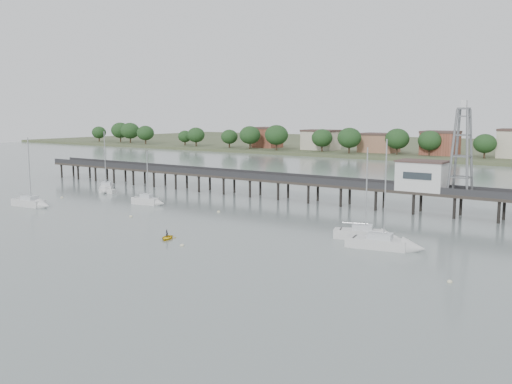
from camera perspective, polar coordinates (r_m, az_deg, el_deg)
ground_plane at (r=70.82m, az=-21.75°, el=-6.95°), size 500.00×500.00×0.00m
pier at (r=113.75m, az=4.22°, el=1.03°), size 150.00×5.00×5.50m
pier_building at (r=102.99m, az=16.28°, el=1.61°), size 8.40×5.40×5.30m
lattice_tower at (r=100.73m, az=19.88°, el=3.85°), size 3.20×3.20×15.50m
sailboat_c at (r=80.93m, az=11.49°, el=-4.24°), size 8.50×4.99×13.51m
sailboat_b at (r=110.50m, az=-10.51°, el=-0.93°), size 6.64×2.91×10.78m
sailboat_a at (r=113.94m, az=-21.26°, el=-1.09°), size 8.49×3.32×13.66m
sailboat_d at (r=75.66m, az=13.45°, el=-5.16°), size 9.51×4.41×15.05m
sailboat_f at (r=130.56m, az=-14.79°, el=0.29°), size 7.84×7.84×14.15m
white_tender at (r=128.43m, az=-14.64°, el=0.09°), size 3.96×2.06×1.47m
yellow_dinghy at (r=80.68m, az=-8.89°, el=-4.67°), size 2.12×1.44×2.90m
dinghy_occupant at (r=80.68m, az=-8.89°, el=-4.67°), size 0.52×1.14×0.26m
mooring_buoys at (r=88.79m, az=-4.33°, el=-3.38°), size 83.72×23.37×0.39m
far_shore at (r=282.98m, az=23.31°, el=3.99°), size 500.00×170.00×10.40m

